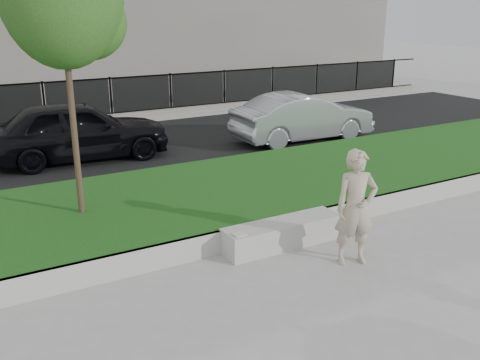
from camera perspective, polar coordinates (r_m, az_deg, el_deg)
ground at (r=8.04m, az=1.00°, el=-10.73°), size 90.00×90.00×0.00m
grass_bank at (r=10.41m, az=-7.46°, el=-2.78°), size 34.00×4.00×0.40m
grass_kerb at (r=8.76m, az=-2.49°, el=-6.74°), size 34.00×0.08×0.40m
street at (r=15.48m, az=-15.29°, el=2.94°), size 34.00×7.00×0.04m
far_pavement at (r=19.76m, az=-18.71°, el=5.91°), size 34.00×3.00×0.12m
iron_fence at (r=18.71m, az=-18.23°, el=6.84°), size 32.00×0.30×1.50m
stone_bench at (r=9.09m, az=4.51°, el=-5.72°), size 2.12×0.53×0.43m
man at (r=8.42m, az=12.26°, el=-2.91°), size 0.77×0.63×1.84m
book at (r=8.46m, az=-0.03°, el=-5.81°), size 0.21×0.15×0.02m
car_dark at (r=14.50m, az=-16.94°, el=5.10°), size 4.73×2.13×1.58m
car_silver at (r=16.10m, az=6.74°, el=6.68°), size 4.34×1.63×1.41m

